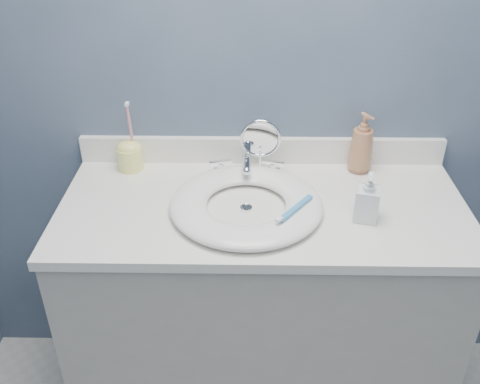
{
  "coord_description": "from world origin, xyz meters",
  "views": [
    {
      "loc": [
        -0.05,
        -0.37,
        1.75
      ],
      "look_at": [
        -0.07,
        0.94,
        0.94
      ],
      "focal_mm": 40.0,
      "sensor_mm": 36.0,
      "label": 1
    }
  ],
  "objects_px": {
    "makeup_mirror": "(260,145)",
    "toothbrush_holder": "(130,154)",
    "soap_bottle_amber": "(362,143)",
    "soap_bottle_clear": "(368,197)"
  },
  "relations": [
    {
      "from": "soap_bottle_clear",
      "to": "toothbrush_holder",
      "type": "xyz_separation_m",
      "value": [
        -0.73,
        0.28,
        -0.02
      ]
    },
    {
      "from": "soap_bottle_clear",
      "to": "toothbrush_holder",
      "type": "relative_size",
      "value": 0.62
    },
    {
      "from": "soap_bottle_clear",
      "to": "toothbrush_holder",
      "type": "height_order",
      "value": "toothbrush_holder"
    },
    {
      "from": "makeup_mirror",
      "to": "soap_bottle_clear",
      "type": "height_order",
      "value": "makeup_mirror"
    },
    {
      "from": "makeup_mirror",
      "to": "soap_bottle_clear",
      "type": "bearing_deg",
      "value": -39.51
    },
    {
      "from": "soap_bottle_amber",
      "to": "soap_bottle_clear",
      "type": "relative_size",
      "value": 1.38
    },
    {
      "from": "soap_bottle_clear",
      "to": "soap_bottle_amber",
      "type": "bearing_deg",
      "value": 97.78
    },
    {
      "from": "makeup_mirror",
      "to": "toothbrush_holder",
      "type": "relative_size",
      "value": 0.81
    },
    {
      "from": "toothbrush_holder",
      "to": "makeup_mirror",
      "type": "bearing_deg",
      "value": -3.54
    },
    {
      "from": "soap_bottle_amber",
      "to": "soap_bottle_clear",
      "type": "xyz_separation_m",
      "value": [
        -0.03,
        -0.28,
        -0.03
      ]
    }
  ]
}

